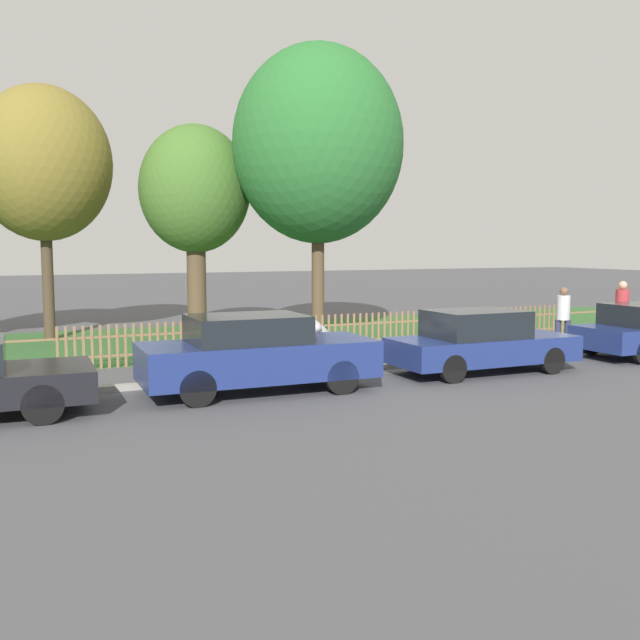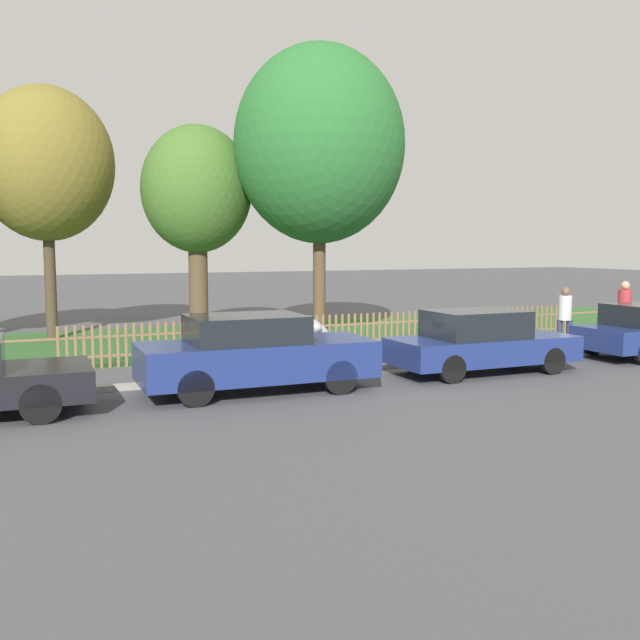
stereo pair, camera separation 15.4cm
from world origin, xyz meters
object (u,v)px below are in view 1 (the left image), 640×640
parked_car_black_saloon (256,353)px  tree_mid_park (195,191)px  tree_behind_motorcycle (43,164)px  pedestrian_near_fence (563,315)px  covered_motorcycle (295,337)px  tree_far_left (318,145)px  pedestrian_by_lamp (622,309)px  parked_car_navy_estate (481,342)px

parked_car_black_saloon → tree_mid_park: tree_mid_park is taller
tree_behind_motorcycle → pedestrian_near_fence: 15.41m
covered_motorcycle → pedestrian_near_fence: 7.45m
pedestrian_near_fence → parked_car_black_saloon: bearing=-129.2°
parked_car_black_saloon → covered_motorcycle: size_ratio=2.28×
pedestrian_near_fence → tree_far_left: bearing=-178.8°
parked_car_black_saloon → tree_far_left: size_ratio=0.53×
tree_mid_park → tree_far_left: bearing=-36.5°
tree_behind_motorcycle → pedestrian_by_lamp: size_ratio=4.11×
parked_car_navy_estate → tree_behind_motorcycle: (-8.28, 9.95, 4.50)m
tree_behind_motorcycle → tree_far_left: bearing=-28.3°
tree_far_left → pedestrian_by_lamp: bearing=-27.6°
tree_far_left → pedestrian_near_fence: bearing=-38.9°
parked_car_black_saloon → pedestrian_by_lamp: (11.78, 2.01, 0.26)m
covered_motorcycle → tree_mid_park: 6.73m
pedestrian_by_lamp → tree_mid_park: bearing=-137.8°
parked_car_black_saloon → parked_car_navy_estate: (5.24, -0.07, -0.07)m
parked_car_navy_estate → covered_motorcycle: 4.33m
parked_car_black_saloon → tree_behind_motorcycle: (-3.04, 9.87, 4.43)m
covered_motorcycle → tree_mid_park: bearing=98.8°
parked_car_black_saloon → tree_mid_park: size_ratio=0.71×
tree_far_left → pedestrian_near_fence: size_ratio=4.94×
parked_car_black_saloon → pedestrian_near_fence: (9.36, 1.77, 0.21)m
tree_mid_park → pedestrian_near_fence: (8.30, -6.50, -3.46)m
parked_car_black_saloon → tree_mid_park: 9.10m
covered_motorcycle → parked_car_black_saloon: bearing=-126.3°
covered_motorcycle → pedestrian_near_fence: (7.38, -1.01, 0.32)m
tree_mid_park → tree_far_left: 3.95m
parked_car_navy_estate → tree_far_left: tree_far_left is taller
tree_mid_park → covered_motorcycle: bearing=-80.4°
tree_mid_park → pedestrian_by_lamp: tree_mid_park is taller
tree_far_left → parked_car_black_saloon: bearing=-123.9°
tree_far_left → pedestrian_by_lamp: 9.87m
tree_mid_park → pedestrian_by_lamp: 12.87m
tree_behind_motorcycle → covered_motorcycle: bearing=-54.7°
tree_mid_park → pedestrian_by_lamp: bearing=-30.2°
pedestrian_near_fence → pedestrian_by_lamp: pedestrian_by_lamp is taller
tree_mid_park → pedestrian_near_fence: size_ratio=3.72×
tree_behind_motorcycle → pedestrian_near_fence: tree_behind_motorcycle is taller
parked_car_black_saloon → covered_motorcycle: parked_car_black_saloon is taller
tree_behind_motorcycle → tree_far_left: 8.09m
tree_mid_park → pedestrian_near_fence: 11.10m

